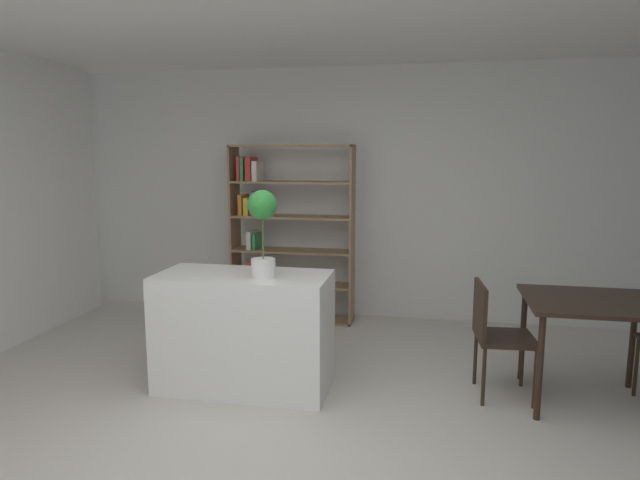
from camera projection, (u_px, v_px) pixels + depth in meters
name	position (u px, v px, depth m)	size (l,w,h in m)	color
ground_plane	(281.00, 463.00, 3.19)	(10.19, 10.19, 0.00)	beige
back_partition	(354.00, 194.00, 5.95)	(7.40, 0.06, 2.70)	silver
kitchen_island	(244.00, 331.00, 4.16)	(1.30, 0.62, 0.89)	white
potted_plant_on_island	(263.00, 225.00, 3.92)	(0.21, 0.21, 0.64)	white
open_bookshelf	(281.00, 227.00, 5.84)	(1.31, 0.32, 1.88)	#997551
dining_table	(592.00, 313.00, 3.86)	(0.92, 0.81, 0.77)	black
dining_chair_island_side	(493.00, 329.00, 4.01)	(0.44, 0.47, 0.85)	black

